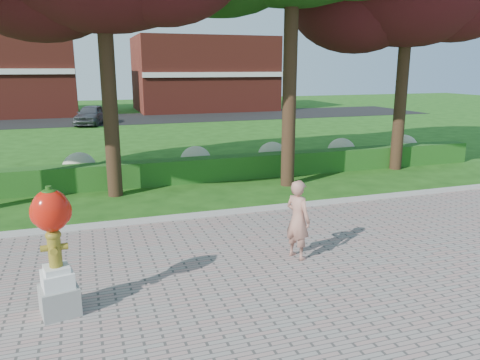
{
  "coord_description": "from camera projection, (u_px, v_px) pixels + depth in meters",
  "views": [
    {
      "loc": [
        -2.82,
        -8.25,
        3.82
      ],
      "look_at": [
        0.32,
        1.0,
        1.45
      ],
      "focal_mm": 35.0,
      "sensor_mm": 36.0,
      "label": 1
    }
  ],
  "objects": [
    {
      "name": "building_right",
      "position": [
        203.0,
        74.0,
        42.41
      ],
      "size": [
        12.0,
        8.0,
        6.4
      ],
      "primitive_type": "cube",
      "color": "maroon",
      "rests_on": "ground"
    },
    {
      "name": "hydrant_sculpture",
      "position": [
        54.0,
        248.0,
        7.12
      ],
      "size": [
        0.66,
        0.66,
        2.07
      ],
      "rotation": [
        0.0,
        0.0,
        0.2
      ],
      "color": "gray",
      "rests_on": "walkway"
    },
    {
      "name": "street",
      "position": [
        121.0,
        119.0,
        35.14
      ],
      "size": [
        50.0,
        8.0,
        0.02
      ],
      "primitive_type": "cube",
      "color": "black",
      "rests_on": "ground"
    },
    {
      "name": "ground",
      "position": [
        241.0,
        262.0,
        9.37
      ],
      "size": [
        100.0,
        100.0,
        0.0
      ],
      "primitive_type": "plane",
      "color": "#1C4812",
      "rests_on": "ground"
    },
    {
      "name": "woman",
      "position": [
        298.0,
        219.0,
        9.35
      ],
      "size": [
        0.58,
        0.69,
        1.62
      ],
      "primitive_type": "imported",
      "rotation": [
        0.0,
        0.0,
        1.96
      ],
      "color": "#B07665",
      "rests_on": "walkway"
    },
    {
      "name": "parked_car",
      "position": [
        91.0,
        115.0,
        31.54
      ],
      "size": [
        2.64,
        4.18,
        1.33
      ],
      "primitive_type": "imported",
      "rotation": [
        0.0,
        0.0,
        -0.3
      ],
      "color": "#44464C",
      "rests_on": "street"
    },
    {
      "name": "lawn_hedge",
      "position": [
        174.0,
        171.0,
        15.72
      ],
      "size": [
        24.0,
        0.7,
        0.8
      ],
      "primitive_type": "cube",
      "color": "#1A4F16",
      "rests_on": "ground"
    },
    {
      "name": "curb",
      "position": [
        204.0,
        215.0,
        12.12
      ],
      "size": [
        40.0,
        0.18,
        0.15
      ],
      "primitive_type": "cube",
      "color": "#ADADA5",
      "rests_on": "ground"
    },
    {
      "name": "hydrangea_row",
      "position": [
        184.0,
        160.0,
        16.79
      ],
      "size": [
        20.1,
        1.1,
        0.99
      ],
      "color": "beige",
      "rests_on": "ground"
    }
  ]
}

